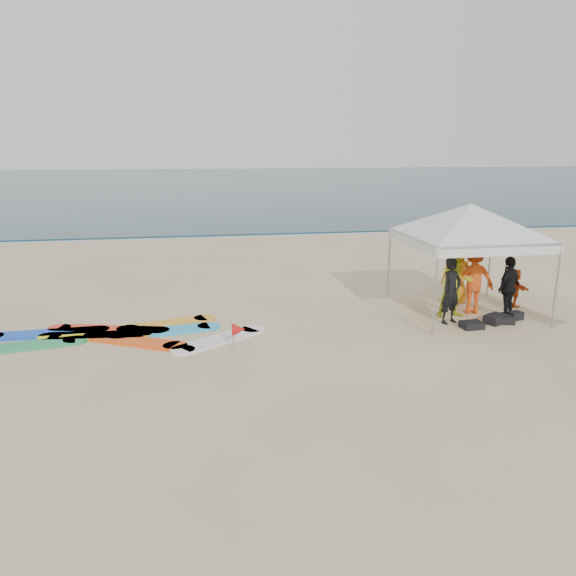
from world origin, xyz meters
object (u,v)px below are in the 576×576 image
(person_orange_a, at_px, (473,279))
(surfboard_spread, at_px, (120,335))
(canopy_tent, at_px, (471,204))
(marker_pennant, at_px, (239,330))
(person_black_b, at_px, (509,287))
(person_orange_b, at_px, (457,274))
(person_yellow, at_px, (456,282))
(person_black_a, at_px, (451,291))
(person_seated, at_px, (515,287))

(person_orange_a, relative_size, surfboard_spread, 0.30)
(canopy_tent, xyz_separation_m, marker_pennant, (-6.10, -1.86, -2.37))
(person_black_b, bearing_deg, canopy_tent, -66.55)
(person_orange_a, height_order, person_orange_b, person_orange_a)
(person_orange_b, relative_size, surfboard_spread, 0.27)
(person_yellow, height_order, person_orange_b, person_yellow)
(person_yellow, height_order, canopy_tent, canopy_tent)
(person_black_a, bearing_deg, canopy_tent, 20.67)
(person_orange_a, height_order, surfboard_spread, person_orange_a)
(person_yellow, height_order, surfboard_spread, person_yellow)
(person_black_a, xyz_separation_m, person_yellow, (0.36, 0.47, 0.09))
(person_orange_a, distance_m, person_seated, 1.59)
(person_yellow, xyz_separation_m, canopy_tent, (0.39, 0.27, 1.96))
(canopy_tent, xyz_separation_m, surfboard_spread, (-8.73, -0.38, -2.83))
(person_black_b, relative_size, marker_pennant, 2.52)
(person_orange_b, bearing_deg, person_yellow, 76.76)
(person_yellow, height_order, person_black_b, person_yellow)
(person_orange_b, height_order, marker_pennant, person_orange_b)
(person_orange_a, xyz_separation_m, marker_pennant, (-6.30, -1.84, -0.43))
(person_orange_b, bearing_deg, person_black_a, 73.71)
(marker_pennant, bearing_deg, person_orange_b, 24.00)
(person_orange_a, relative_size, canopy_tent, 0.42)
(person_black_b, distance_m, surfboard_spread, 9.64)
(canopy_tent, distance_m, surfboard_spread, 9.19)
(person_black_b, bearing_deg, person_black_a, -27.24)
(person_yellow, xyz_separation_m, person_orange_b, (0.63, 1.23, -0.07))
(marker_pennant, bearing_deg, person_yellow, 15.58)
(person_orange_a, bearing_deg, person_black_b, 139.80)
(person_yellow, height_order, person_orange_a, person_orange_a)
(person_orange_b, xyz_separation_m, surfboard_spread, (-8.97, -1.34, -0.80))
(person_black_a, height_order, person_seated, person_black_a)
(person_orange_a, bearing_deg, canopy_tent, -4.36)
(person_orange_a, relative_size, person_black_b, 1.15)
(marker_pennant, bearing_deg, canopy_tent, 16.98)
(person_black_a, height_order, surfboard_spread, person_black_a)
(marker_pennant, xyz_separation_m, surfboard_spread, (-2.63, 1.48, -0.46))
(person_orange_b, xyz_separation_m, canopy_tent, (-0.24, -0.96, 2.03))
(canopy_tent, bearing_deg, person_orange_a, -5.39)
(person_yellow, bearing_deg, surfboard_spread, -175.86)
(surfboard_spread, bearing_deg, person_yellow, 0.79)
(person_orange_a, distance_m, person_black_b, 0.90)
(person_black_a, height_order, marker_pennant, person_black_a)
(person_yellow, distance_m, surfboard_spread, 8.39)
(marker_pennant, height_order, surfboard_spread, marker_pennant)
(person_black_a, relative_size, person_black_b, 1.02)
(person_black_b, height_order, person_orange_b, person_orange_b)
(person_yellow, distance_m, marker_pennant, 5.94)
(person_orange_a, relative_size, marker_pennant, 2.90)
(person_seated, relative_size, canopy_tent, 0.24)
(person_black_b, distance_m, canopy_tent, 2.32)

